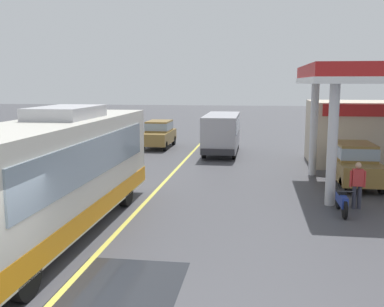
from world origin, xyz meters
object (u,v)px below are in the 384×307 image
(coach_bus_main, at_px, (54,177))
(car_at_pump, at_px, (355,162))
(pedestrian_near_pump, at_px, (358,183))
(car_trailing_behind_bus, at_px, (159,133))
(motorcycle_parked_forecourt, at_px, (342,201))
(minibus_opposing_lane, at_px, (222,130))

(coach_bus_main, distance_m, car_at_pump, 12.80)
(pedestrian_near_pump, relative_size, car_trailing_behind_bus, 0.40)
(car_at_pump, bearing_deg, motorcycle_parked_forecourt, -106.11)
(car_at_pump, bearing_deg, car_trailing_behind_bus, 137.35)
(minibus_opposing_lane, height_order, motorcycle_parked_forecourt, minibus_opposing_lane)
(minibus_opposing_lane, bearing_deg, coach_bus_main, -102.63)
(pedestrian_near_pump, bearing_deg, coach_bus_main, -156.11)
(motorcycle_parked_forecourt, distance_m, pedestrian_near_pump, 1.06)
(coach_bus_main, bearing_deg, car_at_pump, 38.83)
(motorcycle_parked_forecourt, bearing_deg, pedestrian_near_pump, 47.29)
(motorcycle_parked_forecourt, bearing_deg, car_at_pump, 73.89)
(coach_bus_main, xyz_separation_m, car_trailing_behind_bus, (-0.88, 18.00, -0.71))
(minibus_opposing_lane, distance_m, car_trailing_behind_bus, 4.92)
(minibus_opposing_lane, relative_size, pedestrian_near_pump, 3.69)
(car_at_pump, xyz_separation_m, pedestrian_near_pump, (-0.69, -3.91, -0.08))
(car_at_pump, relative_size, car_trailing_behind_bus, 1.00)
(coach_bus_main, height_order, motorcycle_parked_forecourt, coach_bus_main)
(car_at_pump, height_order, motorcycle_parked_forecourt, car_at_pump)
(motorcycle_parked_forecourt, xyz_separation_m, car_trailing_behind_bus, (-9.51, 14.59, 0.57))
(minibus_opposing_lane, relative_size, motorcycle_parked_forecourt, 3.41)
(minibus_opposing_lane, xyz_separation_m, car_trailing_behind_bus, (-4.45, 2.05, -0.46))
(coach_bus_main, bearing_deg, pedestrian_near_pump, 23.89)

